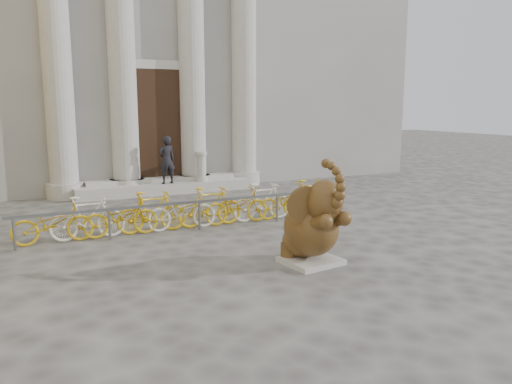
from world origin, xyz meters
name	(u,v)px	position (x,y,z in m)	size (l,w,h in m)	color
ground	(307,274)	(0.00, 0.00, 0.00)	(80.00, 80.00, 0.00)	#474442
classical_building	(125,34)	(0.00, 14.93, 5.98)	(22.00, 10.70, 12.00)	gray
entrance_steps	(165,187)	(0.00, 9.40, 0.18)	(6.00, 1.20, 0.36)	#A8A59E
elephant_statue	(313,226)	(0.40, 0.46, 0.74)	(1.35, 1.56, 2.03)	#A8A59E
bike_rack	(195,208)	(-0.67, 4.13, 0.50)	(8.49, 0.53, 1.00)	slate
pedestrian	(167,160)	(0.00, 9.05, 1.16)	(0.59, 0.38, 1.61)	black
balustrade_post	(201,168)	(1.24, 9.10, 0.83)	(0.42, 0.42, 1.03)	#A8A59E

